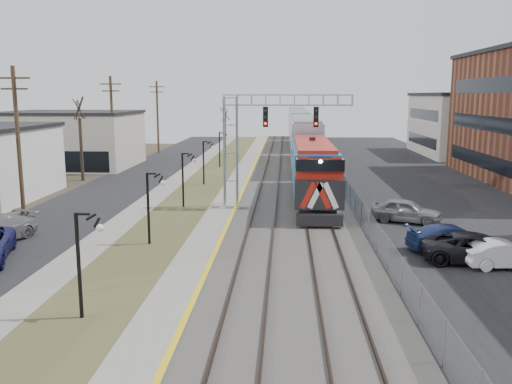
{
  "coord_description": "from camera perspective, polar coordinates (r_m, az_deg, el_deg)",
  "views": [
    {
      "loc": [
        3.41,
        -10.36,
        8.11
      ],
      "look_at": [
        1.74,
        20.24,
        2.6
      ],
      "focal_mm": 38.0,
      "sensor_mm": 36.0,
      "label": 1
    }
  ],
  "objects": [
    {
      "name": "sidewalk",
      "position": [
        47.24,
        -9.65,
        0.21
      ],
      "size": [
        2.0,
        120.0,
        0.08
      ],
      "primitive_type": "cube",
      "color": "gray",
      "rests_on": "ground"
    },
    {
      "name": "track_near",
      "position": [
        46.06,
        1.33,
        0.39
      ],
      "size": [
        1.58,
        120.0,
        0.15
      ],
      "color": "#2D2119",
      "rests_on": "ballast_bed"
    },
    {
      "name": "car_lot_b",
      "position": [
        28.32,
        24.78,
        -6.04
      ],
      "size": [
        4.09,
        1.78,
        1.31
      ],
      "primitive_type": "imported",
      "rotation": [
        0.0,
        0.0,
        1.67
      ],
      "color": "white",
      "rests_on": "ground"
    },
    {
      "name": "street_west",
      "position": [
        48.43,
        -14.85,
        0.23
      ],
      "size": [
        7.0,
        120.0,
        0.04
      ],
      "primitive_type": "cube",
      "color": "black",
      "rests_on": "ground"
    },
    {
      "name": "parking_lot",
      "position": [
        47.77,
        18.36,
        -0.08
      ],
      "size": [
        16.0,
        120.0,
        0.04
      ],
      "primitive_type": "cube",
      "color": "black",
      "rests_on": "ground"
    },
    {
      "name": "car_lot_d",
      "position": [
        30.23,
        19.93,
        -4.64
      ],
      "size": [
        5.02,
        2.72,
        1.38
      ],
      "primitive_type": "imported",
      "rotation": [
        0.0,
        0.0,
        1.74
      ],
      "color": "navy",
      "rests_on": "ground"
    },
    {
      "name": "fence",
      "position": [
        46.2,
        9.04,
        0.96
      ],
      "size": [
        0.04,
        120.0,
        1.6
      ],
      "primitive_type": "cube",
      "color": "gray",
      "rests_on": "ground"
    },
    {
      "name": "grass_median",
      "position": [
        46.67,
        -6.05,
        0.17
      ],
      "size": [
        4.0,
        120.0,
        0.06
      ],
      "primitive_type": "cube",
      "color": "#474B28",
      "rests_on": "ground"
    },
    {
      "name": "signal_gantry",
      "position": [
        38.5,
        -0.14,
        6.44
      ],
      "size": [
        9.0,
        1.07,
        8.15
      ],
      "color": "gray",
      "rests_on": "ground"
    },
    {
      "name": "platform",
      "position": [
        46.27,
        -2.38,
        0.24
      ],
      "size": [
        2.0,
        120.0,
        0.24
      ],
      "primitive_type": "cube",
      "color": "gray",
      "rests_on": "ground"
    },
    {
      "name": "utility_poles",
      "position": [
        39.76,
        -23.74,
        4.85
      ],
      "size": [
        0.28,
        80.28,
        10.0
      ],
      "color": "#4C3823",
      "rests_on": "ground"
    },
    {
      "name": "platform_edge",
      "position": [
        46.18,
        -1.3,
        0.38
      ],
      "size": [
        0.24,
        120.0,
        0.01
      ],
      "primitive_type": "cube",
      "color": "gold",
      "rests_on": "platform"
    },
    {
      "name": "ballast_bed",
      "position": [
        46.07,
        3.82,
        0.16
      ],
      "size": [
        8.0,
        120.0,
        0.2
      ],
      "primitive_type": "cube",
      "color": "#595651",
      "rests_on": "ground"
    },
    {
      "name": "lampposts",
      "position": [
        30.22,
        -11.14,
        -1.67
      ],
      "size": [
        0.14,
        62.14,
        4.0
      ],
      "color": "black",
      "rests_on": "ground"
    },
    {
      "name": "car_lot_c",
      "position": [
        28.52,
        22.13,
        -5.62
      ],
      "size": [
        5.37,
        3.01,
        1.42
      ],
      "primitive_type": "imported",
      "rotation": [
        0.0,
        0.0,
        1.44
      ],
      "color": "black",
      "rests_on": "ground"
    },
    {
      "name": "bare_trees",
      "position": [
        52.11,
        -14.89,
        3.89
      ],
      "size": [
        12.3,
        42.3,
        5.95
      ],
      "color": "#382D23",
      "rests_on": "ground"
    },
    {
      "name": "car_lot_e",
      "position": [
        36.03,
        15.51,
        -1.96
      ],
      "size": [
        4.78,
        3.2,
        1.51
      ],
      "primitive_type": "imported",
      "rotation": [
        0.0,
        0.0,
        1.22
      ],
      "color": "slate",
      "rests_on": "ground"
    },
    {
      "name": "track_far",
      "position": [
        46.08,
        5.69,
        0.35
      ],
      "size": [
        1.58,
        120.0,
        0.15
      ],
      "color": "#2D2119",
      "rests_on": "ballast_bed"
    },
    {
      "name": "train",
      "position": [
        76.51,
        4.72,
        6.27
      ],
      "size": [
        3.0,
        85.85,
        5.33
      ],
      "color": "#145CA6",
      "rests_on": "ground"
    }
  ]
}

